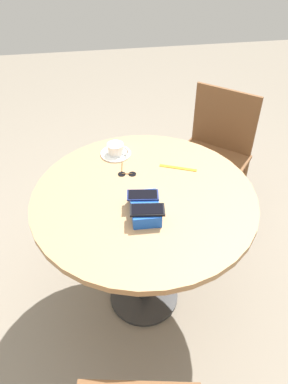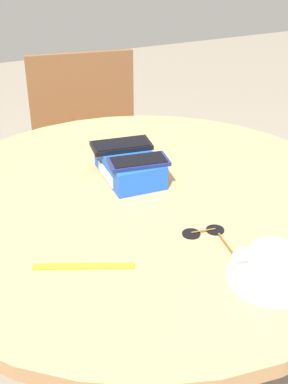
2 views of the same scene
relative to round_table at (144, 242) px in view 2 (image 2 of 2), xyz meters
The scene contains 9 objects.
round_table is the anchor object (origin of this frame).
phone_box 0.18m from the round_table, behind, with size 0.19×0.12×0.06m.
phone_black 0.24m from the round_table, behind, with size 0.09×0.15×0.01m.
phone_navy 0.19m from the round_table, 166.96° to the left, with size 0.08×0.14×0.01m.
saucer 0.37m from the round_table, 15.46° to the left, with size 0.15×0.15×0.01m, color white.
coffee_cup 0.38m from the round_table, 15.13° to the left, with size 0.08×0.10×0.05m.
lanyard_strap 0.28m from the round_table, 47.98° to the right, with size 0.18×0.02×0.00m, color orange.
sunglasses 0.21m from the round_table, 18.97° to the left, with size 0.12×0.09×0.01m.
chair_near_window 0.98m from the round_table, 169.70° to the left, with size 0.52×0.52×0.81m.
Camera 2 is at (0.92, -0.40, 1.36)m, focal length 50.00 mm.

